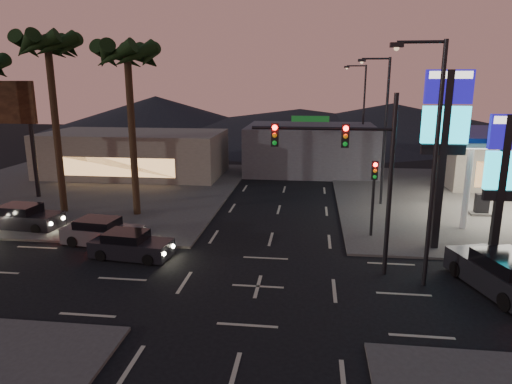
# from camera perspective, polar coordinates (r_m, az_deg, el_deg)

# --- Properties ---
(ground) EXTENTS (140.00, 140.00, 0.00)m
(ground) POSITION_cam_1_polar(r_m,az_deg,el_deg) (19.71, 0.24, -11.72)
(ground) COLOR black
(ground) RESTS_ON ground
(corner_lot_ne) EXTENTS (24.00, 24.00, 0.12)m
(corner_lot_ne) POSITION_cam_1_polar(r_m,az_deg,el_deg) (37.40, 28.62, -1.02)
(corner_lot_ne) COLOR #47443F
(corner_lot_ne) RESTS_ON ground
(corner_lot_nw) EXTENTS (24.00, 24.00, 0.12)m
(corner_lot_nw) POSITION_cam_1_polar(r_m,az_deg,el_deg) (39.15, -20.72, 0.38)
(corner_lot_nw) COLOR #47443F
(corner_lot_nw) RESTS_ON ground
(convenience_store) EXTENTS (10.00, 6.00, 4.00)m
(convenience_store) POSITION_cam_1_polar(r_m,az_deg,el_deg) (42.32, 29.03, 3.16)
(convenience_store) COLOR #726B5B
(convenience_store) RESTS_ON ground
(pylon_sign_tall) EXTENTS (2.20, 0.35, 9.00)m
(pylon_sign_tall) POSITION_cam_1_polar(r_m,az_deg,el_deg) (24.14, 22.58, 7.74)
(pylon_sign_tall) COLOR black
(pylon_sign_tall) RESTS_ON ground
(pylon_sign_short) EXTENTS (1.60, 0.35, 7.00)m
(pylon_sign_short) POSITION_cam_1_polar(r_m,az_deg,el_deg) (24.21, 28.53, 2.98)
(pylon_sign_short) COLOR black
(pylon_sign_short) RESTS_ON ground
(traffic_signal_mast) EXTENTS (6.10, 0.39, 8.00)m
(traffic_signal_mast) POSITION_cam_1_polar(r_m,az_deg,el_deg) (20.01, 11.71, 4.10)
(traffic_signal_mast) COLOR black
(traffic_signal_mast) RESTS_ON ground
(pedestal_signal) EXTENTS (0.32, 0.39, 4.30)m
(pedestal_signal) POSITION_cam_1_polar(r_m,az_deg,el_deg) (25.51, 14.51, 0.70)
(pedestal_signal) COLOR black
(pedestal_signal) RESTS_ON ground
(streetlight_near) EXTENTS (2.14, 0.25, 10.00)m
(streetlight_near) POSITION_cam_1_polar(r_m,az_deg,el_deg) (19.46, 20.98, 4.68)
(streetlight_near) COLOR black
(streetlight_near) RESTS_ON ground
(streetlight_mid) EXTENTS (2.14, 0.25, 10.00)m
(streetlight_mid) POSITION_cam_1_polar(r_m,az_deg,el_deg) (32.15, 15.56, 8.28)
(streetlight_mid) COLOR black
(streetlight_mid) RESTS_ON ground
(streetlight_far) EXTENTS (2.14, 0.25, 10.00)m
(streetlight_far) POSITION_cam_1_polar(r_m,az_deg,el_deg) (46.01, 13.06, 9.89)
(streetlight_far) COLOR black
(streetlight_far) RESTS_ON ground
(palm_a) EXTENTS (4.41, 4.41, 10.86)m
(palm_a) POSITION_cam_1_polar(r_m,az_deg,el_deg) (29.38, -15.73, 15.07)
(palm_a) COLOR black
(palm_a) RESTS_ON ground
(palm_b) EXTENTS (4.41, 4.41, 11.46)m
(palm_b) POSITION_cam_1_polar(r_m,az_deg,el_deg) (31.63, -24.50, 15.23)
(palm_b) COLOR black
(palm_b) RESTS_ON ground
(building_far_west) EXTENTS (16.00, 8.00, 4.00)m
(building_far_west) POSITION_cam_1_polar(r_m,az_deg,el_deg) (43.31, -14.94, 4.62)
(building_far_west) COLOR #726B5B
(building_far_west) RESTS_ON ground
(building_far_mid) EXTENTS (12.00, 9.00, 4.40)m
(building_far_mid) POSITION_cam_1_polar(r_m,az_deg,el_deg) (44.13, 6.85, 5.41)
(building_far_mid) COLOR #4C4C51
(building_far_mid) RESTS_ON ground
(hill_left) EXTENTS (40.00, 40.00, 6.00)m
(hill_left) POSITION_cam_1_polar(r_m,az_deg,el_deg) (82.46, -12.36, 9.54)
(hill_left) COLOR black
(hill_left) RESTS_ON ground
(hill_right) EXTENTS (50.00, 50.00, 5.00)m
(hill_right) POSITION_cam_1_polar(r_m,az_deg,el_deg) (78.98, 16.59, 8.76)
(hill_right) COLOR black
(hill_right) RESTS_ON ground
(hill_center) EXTENTS (60.00, 60.00, 4.00)m
(hill_center) POSITION_cam_1_polar(r_m,az_deg,el_deg) (77.98, 5.51, 8.83)
(hill_center) COLOR black
(hill_center) RESTS_ON ground
(car_lane_a_front) EXTENTS (4.12, 2.03, 1.30)m
(car_lane_a_front) POSITION_cam_1_polar(r_m,az_deg,el_deg) (23.37, -15.43, -6.47)
(car_lane_a_front) COLOR black
(car_lane_a_front) RESTS_ON ground
(car_lane_b_front) EXTENTS (4.36, 2.16, 1.38)m
(car_lane_b_front) POSITION_cam_1_polar(r_m,az_deg,el_deg) (25.69, -18.69, -4.79)
(car_lane_b_front) COLOR #5A5A5D
(car_lane_b_front) RESTS_ON ground
(car_lane_b_mid) EXTENTS (4.47, 2.13, 1.42)m
(car_lane_b_mid) POSITION_cam_1_polar(r_m,az_deg,el_deg) (30.12, -27.03, -2.87)
(car_lane_b_mid) COLOR black
(car_lane_b_mid) RESTS_ON ground
(suv_station) EXTENTS (3.42, 5.33, 1.66)m
(suv_station) POSITION_cam_1_polar(r_m,az_deg,el_deg) (21.50, 28.47, -9.01)
(suv_station) COLOR black
(suv_station) RESTS_ON ground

